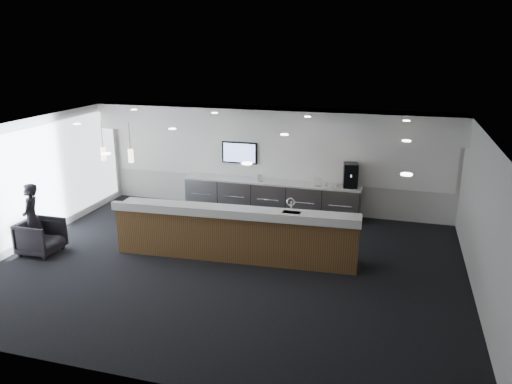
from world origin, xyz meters
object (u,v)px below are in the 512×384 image
(lounge_guest, at_px, (32,218))
(armchair, at_px, (41,237))
(service_counter, at_px, (236,233))
(coffee_machine, at_px, (350,175))

(lounge_guest, bearing_deg, armchair, 59.93)
(service_counter, xyz_separation_m, coffee_machine, (2.20, 3.17, 0.70))
(armchair, height_order, lounge_guest, lounge_guest)
(service_counter, bearing_deg, coffee_machine, 51.88)
(service_counter, relative_size, armchair, 6.39)
(coffee_machine, xyz_separation_m, lounge_guest, (-6.80, -4.18, -0.45))
(coffee_machine, bearing_deg, service_counter, -134.55)
(service_counter, height_order, armchair, service_counter)
(service_counter, distance_m, coffee_machine, 3.92)
(armchair, bearing_deg, lounge_guest, 82.85)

